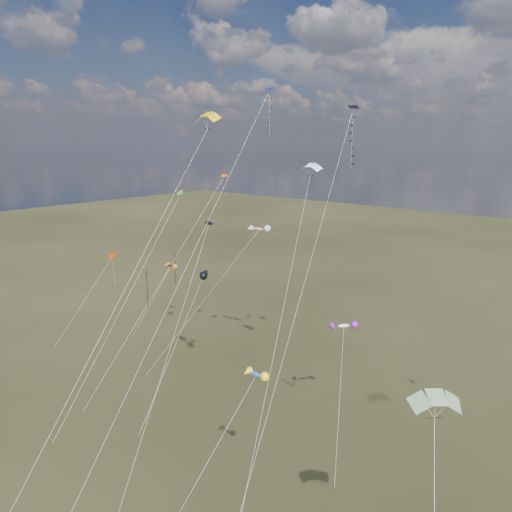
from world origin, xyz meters
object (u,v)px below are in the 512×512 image
Objects in this scene: novelty_black_orange at (171,266)px; utility_pole_near at (147,288)px; utility_pole_far at (175,267)px; diamond_black_high at (346,156)px; parafoil_yellow at (206,117)px.

utility_pole_near is at bearing 167.69° from novelty_black_orange.
utility_pole_near is at bearing -60.26° from utility_pole_far.
parafoil_yellow is (-6.37, -13.75, 3.56)m from diamond_black_high.
novelty_black_orange reaches higher than utility_pole_far.
novelty_black_orange is at bearing -12.31° from utility_pole_near.
utility_pole_near and utility_pole_far have the same top height.
parafoil_yellow reaches higher than utility_pole_far.
utility_pole_far is 25.35m from novelty_black_orange.
utility_pole_far is 0.22× the size of diamond_black_high.
utility_pole_near is 0.23× the size of parafoil_yellow.
diamond_black_high is at bearing -22.67° from utility_pole_far.
diamond_black_high is 43.16m from novelty_black_orange.
utility_pole_far is (-8.00, 14.00, 0.00)m from utility_pole_near.
diamond_black_high is 3.13× the size of novelty_black_orange.
novelty_black_orange is at bearing -41.68° from utility_pole_far.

